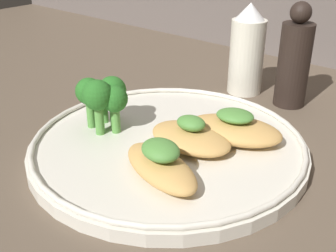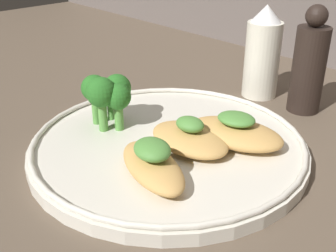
{
  "view_description": "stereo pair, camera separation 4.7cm",
  "coord_description": "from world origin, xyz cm",
  "px_view_note": "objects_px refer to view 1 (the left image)",
  "views": [
    {
      "loc": [
        27.18,
        -31.88,
        24.49
      ],
      "look_at": [
        0.0,
        0.0,
        3.4
      ],
      "focal_mm": 45.0,
      "sensor_mm": 36.0,
      "label": 1
    },
    {
      "loc": [
        30.57,
        -28.64,
        24.49
      ],
      "look_at": [
        0.0,
        0.0,
        3.4
      ],
      "focal_mm": 45.0,
      "sensor_mm": 36.0,
      "label": 2
    }
  ],
  "objects_px": {
    "broccoli_bunch": "(103,95)",
    "pepper_grinder": "(294,61)",
    "sauce_bottle": "(247,51)",
    "plate": "(168,145)"
  },
  "relations": [
    {
      "from": "plate",
      "to": "broccoli_bunch",
      "type": "relative_size",
      "value": 4.7
    },
    {
      "from": "sauce_bottle",
      "to": "plate",
      "type": "bearing_deg",
      "value": -81.55
    },
    {
      "from": "pepper_grinder",
      "to": "broccoli_bunch",
      "type": "bearing_deg",
      "value": -116.51
    },
    {
      "from": "sauce_bottle",
      "to": "pepper_grinder",
      "type": "relative_size",
      "value": 0.93
    },
    {
      "from": "plate",
      "to": "sauce_bottle",
      "type": "xyz_separation_m",
      "value": [
        -0.03,
        0.22,
        0.05
      ]
    },
    {
      "from": "broccoli_bunch",
      "to": "pepper_grinder",
      "type": "bearing_deg",
      "value": 63.49
    },
    {
      "from": "broccoli_bunch",
      "to": "pepper_grinder",
      "type": "distance_m",
      "value": 0.27
    },
    {
      "from": "broccoli_bunch",
      "to": "sauce_bottle",
      "type": "relative_size",
      "value": 0.5
    },
    {
      "from": "plate",
      "to": "pepper_grinder",
      "type": "distance_m",
      "value": 0.23
    },
    {
      "from": "sauce_bottle",
      "to": "pepper_grinder",
      "type": "xyz_separation_m",
      "value": [
        0.07,
        0.0,
        0.0
      ]
    }
  ]
}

